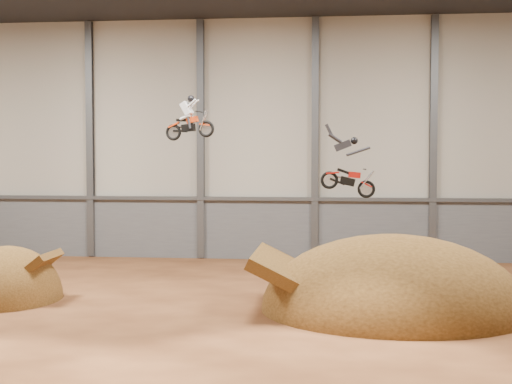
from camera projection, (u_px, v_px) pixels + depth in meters
floor at (217, 316)px, 26.92m from camera, size 40.00×40.00×0.00m
back_wall at (258, 139)px, 41.45m from camera, size 40.00×0.10×14.00m
lower_band_back at (258, 229)px, 41.62m from camera, size 39.80×0.18×3.50m
steel_rail at (257, 199)px, 41.38m from camera, size 39.80×0.35×0.20m
steel_column_1 at (90, 140)px, 42.30m from camera, size 0.40×0.36×13.90m
steel_column_2 at (201, 139)px, 41.60m from camera, size 0.40×0.36×13.90m
steel_column_3 at (315, 139)px, 40.90m from camera, size 0.40×0.36×13.90m
steel_column_4 at (433, 139)px, 40.20m from camera, size 0.40×0.36×13.90m
takeoff_ramp at (6, 300)px, 29.92m from camera, size 4.54×5.24×4.54m
landing_ramp at (393, 311)px, 27.88m from camera, size 10.36×9.16×5.98m
fmx_rider_a at (190, 115)px, 31.68m from camera, size 2.61×1.37×2.28m
fmx_rider_b at (346, 162)px, 29.73m from camera, size 3.67×1.19×3.29m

